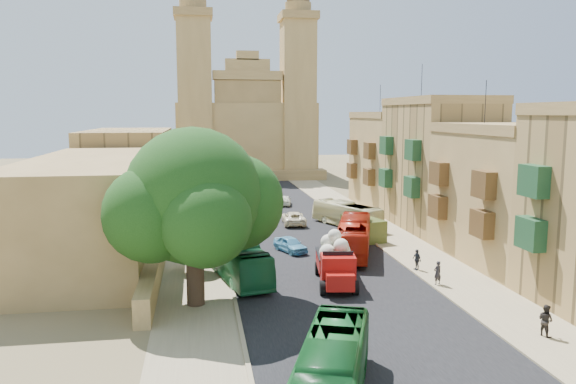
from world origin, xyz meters
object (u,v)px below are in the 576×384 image
object	(u,v)px
bus_cream_east	(347,214)
car_white_b	(285,200)
car_blue_a	(290,244)
bus_red_east	(354,237)
street_tree_b	(190,204)
street_tree_a	(189,235)
bus_green_north	(237,259)
church	(245,127)
ficus_tree	(195,201)
street_tree_d	(192,175)
red_truck	(336,261)
pedestrian_b	(546,320)
olive_pickup	(363,229)
bus_green_south	(331,376)
street_tree_c	(192,186)
pedestrian_a	(438,273)
car_blue_b	(252,185)
pedestrian_c	(417,260)
car_cream	(294,218)
car_white_a	(247,210)
car_dkblue	(248,197)

from	to	relation	value
bus_cream_east	car_white_b	bearing A→B (deg)	-98.60
car_blue_a	bus_red_east	bearing A→B (deg)	-38.74
street_tree_b	bus_cream_east	bearing A→B (deg)	9.10
street_tree_a	bus_green_north	distance (m)	4.54
church	bus_red_east	bearing A→B (deg)	-86.41
street_tree_a	bus_cream_east	size ratio (longest dim) A/B	0.45
ficus_tree	street_tree_d	bearing A→B (deg)	90.78
car_blue_a	church	bearing A→B (deg)	67.24
red_truck	pedestrian_b	world-z (taller)	red_truck
olive_pickup	bus_red_east	bearing A→B (deg)	-114.16
bus_green_south	street_tree_c	bearing A→B (deg)	117.67
bus_green_north	bus_red_east	distance (m)	11.84
church	pedestrian_a	bearing A→B (deg)	-84.14
olive_pickup	car_blue_a	size ratio (longest dim) A/B	1.39
street_tree_b	car_blue_a	bearing A→B (deg)	-40.46
car_blue_a	pedestrian_b	distance (m)	23.42
bus_green_north	car_blue_a	size ratio (longest dim) A/B	2.65
ficus_tree	pedestrian_a	xyz separation A→B (m)	(16.90, 1.50, -5.83)
ficus_tree	red_truck	bearing A→B (deg)	15.90
olive_pickup	car_white_b	size ratio (longest dim) A/B	1.38
car_blue_b	pedestrian_c	world-z (taller)	pedestrian_c
ficus_tree	car_white_b	world-z (taller)	ficus_tree
red_truck	car_cream	xyz separation A→B (m)	(0.71, 21.89, -0.96)
street_tree_a	car_white_a	distance (m)	24.19
street_tree_b	bus_cream_east	distance (m)	16.83
bus_green_south	car_white_a	size ratio (longest dim) A/B	2.67
olive_pickup	car_white_a	distance (m)	17.76
street_tree_d	ficus_tree	bearing A→B (deg)	-89.22
street_tree_c	car_blue_a	distance (m)	21.47
car_white_a	car_blue_b	world-z (taller)	car_blue_b
bus_green_south	car_white_b	distance (m)	52.03
bus_cream_east	pedestrian_b	world-z (taller)	bus_cream_east
olive_pickup	bus_cream_east	bearing A→B (deg)	90.00
bus_green_north	street_tree_b	bearing A→B (deg)	91.56
olive_pickup	pedestrian_b	world-z (taller)	olive_pickup
street_tree_d	bus_red_east	world-z (taller)	street_tree_d
bus_green_north	car_blue_b	bearing A→B (deg)	71.14
bus_green_south	car_white_a	xyz separation A→B (m)	(0.51, 45.18, -0.83)
car_blue_a	street_tree_c	bearing A→B (deg)	92.58
street_tree_c	car_blue_b	xyz separation A→B (m)	(9.33, 21.74, -2.81)
bus_green_south	car_white_b	bearing A→B (deg)	103.52
bus_green_north	car_white_b	world-z (taller)	bus_green_north
bus_red_east	car_dkblue	size ratio (longest dim) A/B	2.74
ficus_tree	car_cream	xyz separation A→B (m)	(10.46, 24.67, -5.98)
street_tree_d	bus_green_north	world-z (taller)	street_tree_d
red_truck	bus_green_north	size ratio (longest dim) A/B	0.64
church	bus_red_east	xyz separation A→B (m)	(4.00, -63.67, -7.98)
bus_cream_east	car_blue_b	bearing A→B (deg)	-101.99
street_tree_b	bus_red_east	distance (m)	16.77
bus_cream_east	car_white_b	size ratio (longest dim) A/B	2.39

